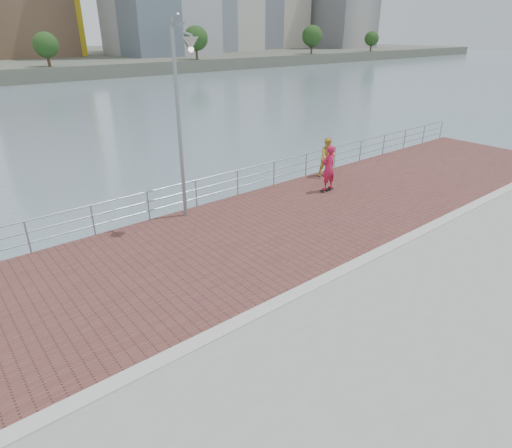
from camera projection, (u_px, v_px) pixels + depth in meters
water at (299, 349)px, 12.43m from camera, size 400.00×400.00×0.00m
seawall at (479, 442)px, 8.49m from camera, size 40.00×24.00×2.00m
brick_lane at (225, 244)px, 14.12m from camera, size 40.00×6.80×0.02m
curb at (303, 290)px, 11.58m from camera, size 40.00×0.40×0.06m
guardrail at (173, 196)px, 16.23m from camera, size 39.06×0.06×1.13m
street_lamp at (184, 89)px, 14.00m from camera, size 0.48×1.40×6.61m
skateboard at (327, 189)px, 18.70m from camera, size 0.70×0.18×0.08m
skateboarder at (329, 168)px, 18.29m from camera, size 0.71×0.47×1.94m
bystander at (328, 157)px, 20.25m from camera, size 1.06×0.93×1.85m
shoreline_trees at (87, 41)px, 76.70m from camera, size 169.12×5.19×6.91m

